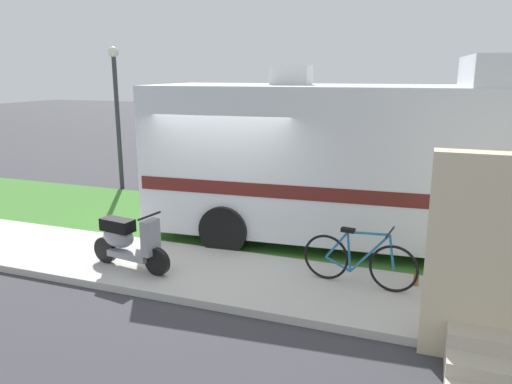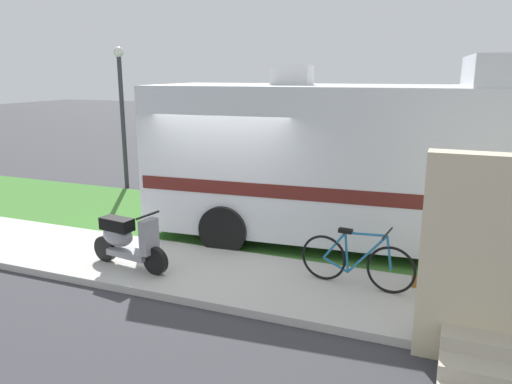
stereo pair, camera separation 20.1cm
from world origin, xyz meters
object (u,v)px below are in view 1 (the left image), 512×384
(pickup_truck_near, at_px, (364,153))
(bottle_green, at_px, (416,280))
(scooter, at_px, (127,241))
(street_lamp_post, at_px, (117,104))
(motorhome_rv, at_px, (354,158))
(bicycle, at_px, (359,260))

(pickup_truck_near, bearing_deg, bottle_green, -75.15)
(scooter, bearing_deg, street_lamp_post, 126.28)
(motorhome_rv, xyz_separation_m, bottle_green, (1.31, -1.89, -1.45))
(bicycle, xyz_separation_m, pickup_truck_near, (-0.98, 7.06, 0.48))
(motorhome_rv, distance_m, bicycle, 2.51)
(bottle_green, height_order, street_lamp_post, street_lamp_post)
(motorhome_rv, relative_size, street_lamp_post, 1.94)
(motorhome_rv, height_order, scooter, motorhome_rv)
(bicycle, xyz_separation_m, bottle_green, (0.82, 0.28, -0.30))
(pickup_truck_near, distance_m, street_lamp_post, 7.03)
(bicycle, relative_size, pickup_truck_near, 0.31)
(pickup_truck_near, bearing_deg, motorhome_rv, -84.25)
(scooter, distance_m, street_lamp_post, 6.62)
(bicycle, distance_m, bottle_green, 0.92)
(scooter, xyz_separation_m, street_lamp_post, (-3.77, 5.14, 1.80))
(scooter, bearing_deg, bicycle, 9.88)
(motorhome_rv, relative_size, bottle_green, 33.76)
(motorhome_rv, height_order, pickup_truck_near, motorhome_rv)
(bicycle, relative_size, bottle_green, 7.69)
(motorhome_rv, bearing_deg, bicycle, -77.40)
(motorhome_rv, height_order, bicycle, motorhome_rv)
(scooter, distance_m, pickup_truck_near, 8.14)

